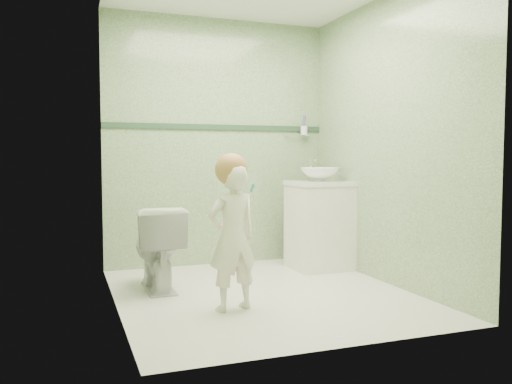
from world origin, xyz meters
name	(u,v)px	position (x,y,z in m)	size (l,w,h in m)	color
ground	(263,294)	(0.00, 0.00, 0.00)	(2.50, 2.50, 0.00)	silver
room_shell	(263,138)	(0.00, 0.00, 1.20)	(2.50, 2.54, 2.40)	gray
trim_stripe	(218,127)	(0.00, 1.24, 1.35)	(2.20, 0.02, 0.05)	#28442F
vanity	(319,226)	(0.84, 0.70, 0.40)	(0.52, 0.50, 0.80)	silver
counter	(320,183)	(0.84, 0.70, 0.81)	(0.54, 0.52, 0.04)	white
basin	(320,174)	(0.84, 0.70, 0.89)	(0.37, 0.37, 0.13)	white
faucet	(311,166)	(0.84, 0.89, 0.97)	(0.03, 0.13, 0.18)	silver
cup_holder	(303,130)	(0.89, 1.18, 1.33)	(0.26, 0.07, 0.21)	silver
toilet	(157,248)	(-0.74, 0.42, 0.34)	(0.38, 0.66, 0.67)	white
toddler	(232,238)	(-0.35, -0.34, 0.50)	(0.37, 0.24, 1.01)	white
hair_cap	(231,169)	(-0.35, -0.31, 0.97)	(0.22, 0.22, 0.22)	#AA733E
teal_toothbrush	(251,188)	(-0.25, -0.44, 0.85)	(0.11, 0.14, 0.08)	#0A8170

